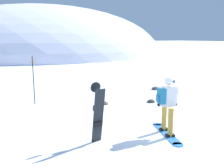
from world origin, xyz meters
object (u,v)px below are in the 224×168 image
snowboarder_main (167,103)px  rock_mid (151,102)px  rock_dark (155,89)px  rock_small (104,104)px  spare_snowboard (98,113)px  piste_marker_near (33,77)px

snowboarder_main → rock_mid: bearing=58.2°
rock_dark → rock_small: size_ratio=1.22×
rock_small → spare_snowboard: bearing=-120.3°
spare_snowboard → piste_marker_near: 4.86m
snowboarder_main → rock_mid: snowboarder_main is taller
rock_dark → rock_mid: rock_dark is taller
piste_marker_near → rock_mid: bearing=-26.7°
piste_marker_near → rock_dark: size_ratio=4.56×
snowboarder_main → rock_dark: bearing=53.1°
rock_dark → rock_mid: 2.74m
rock_dark → piste_marker_near: bearing=177.8°
rock_small → rock_dark: bearing=18.5°
rock_mid → rock_small: same height
piste_marker_near → rock_small: bearing=-31.0°
snowboarder_main → piste_marker_near: size_ratio=0.85×
spare_snowboard → rock_small: spare_snowboard is taller
snowboarder_main → spare_snowboard: (-1.98, 0.44, -0.09)m
rock_mid → snowboarder_main: bearing=-121.8°
rock_dark → rock_small: rock_dark is taller
spare_snowboard → rock_small: size_ratio=4.42×
snowboarder_main → rock_mid: (1.87, 3.03, -0.92)m
spare_snowboard → rock_mid: spare_snowboard is taller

